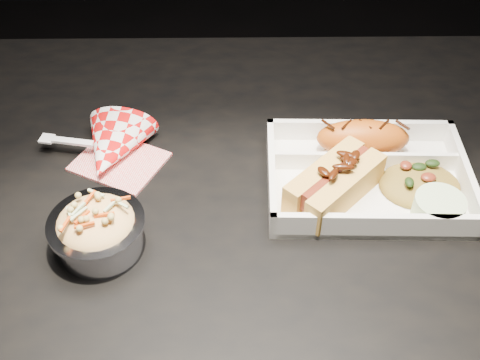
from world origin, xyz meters
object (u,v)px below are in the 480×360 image
food_tray (366,179)px  dining_table (248,252)px  fried_pastry (363,138)px  foil_coleslaw_cup (97,228)px  hotdog (335,181)px  napkin_fork (112,148)px

food_tray → dining_table: bearing=-165.8°
fried_pastry → foil_coleslaw_cup: 0.36m
dining_table → foil_coleslaw_cup: size_ratio=10.98×
hotdog → foil_coleslaw_cup: size_ratio=1.23×
fried_pastry → foil_coleslaw_cup: bearing=-154.6°
food_tray → hotdog: 0.06m
foil_coleslaw_cup → fried_pastry: bearing=25.4°
dining_table → fried_pastry: 0.21m
dining_table → fried_pastry: bearing=30.4°
foil_coleslaw_cup → napkin_fork: bearing=93.0°
hotdog → napkin_fork: bearing=118.3°
food_tray → hotdog: hotdog is taller
dining_table → napkin_fork: bearing=153.3°
dining_table → napkin_fork: napkin_fork is taller
dining_table → food_tray: bearing=12.7°
fried_pastry → hotdog: hotdog is taller
hotdog → foil_coleslaw_cup: foil_coleslaw_cup is taller
napkin_fork → hotdog: bearing=-5.6°
dining_table → foil_coleslaw_cup: (-0.17, -0.06, 0.12)m
dining_table → foil_coleslaw_cup: 0.22m
food_tray → napkin_fork: size_ratio=1.43×
food_tray → foil_coleslaw_cup: foil_coleslaw_cup is taller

